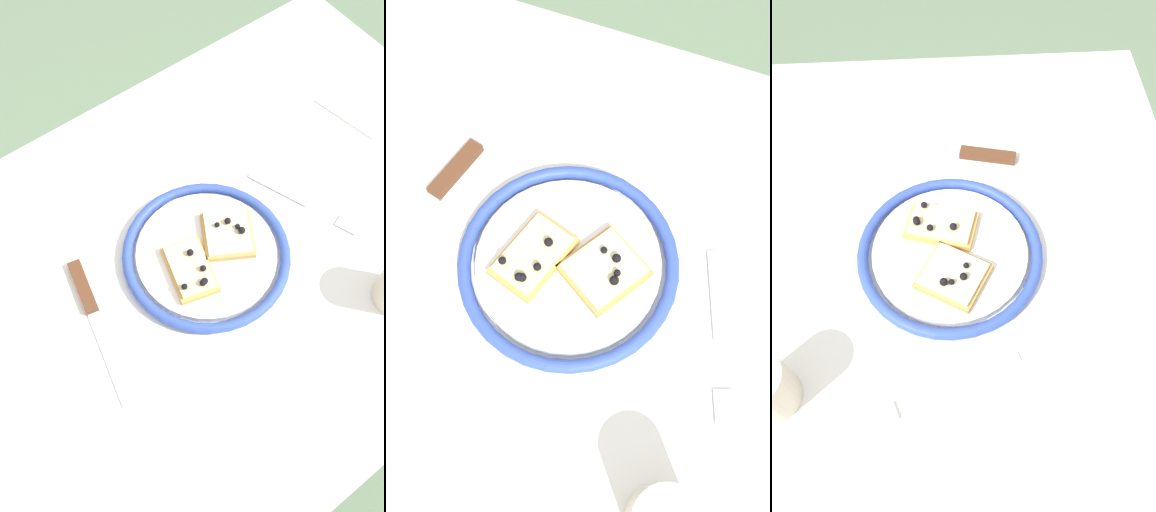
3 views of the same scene
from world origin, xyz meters
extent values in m
plane|color=slate|center=(0.00, 0.00, 0.00)|extent=(6.00, 6.00, 0.00)
cube|color=white|center=(0.00, 0.00, 0.71)|extent=(0.99, 0.75, 0.03)
cylinder|color=#4C4742|center=(0.43, -0.31, 0.35)|extent=(0.05, 0.05, 0.69)
cylinder|color=white|center=(0.06, -0.01, 0.73)|extent=(0.22, 0.22, 0.02)
torus|color=#334FB2|center=(0.06, -0.01, 0.73)|extent=(0.26, 0.26, 0.02)
cube|color=tan|center=(0.10, 0.00, 0.74)|extent=(0.09, 0.11, 0.01)
cube|color=beige|center=(0.10, 0.00, 0.75)|extent=(0.08, 0.10, 0.01)
sphere|color=black|center=(0.10, 0.03, 0.76)|extent=(0.01, 0.01, 0.01)
sphere|color=black|center=(0.09, 0.02, 0.76)|extent=(0.01, 0.01, 0.01)
sphere|color=black|center=(0.09, -0.02, 0.76)|extent=(0.01, 0.01, 0.01)
sphere|color=black|center=(0.10, 0.03, 0.76)|extent=(0.01, 0.01, 0.01)
sphere|color=black|center=(0.13, 0.02, 0.76)|extent=(0.01, 0.01, 0.01)
cube|color=tan|center=(0.02, -0.01, 0.74)|extent=(0.11, 0.11, 0.01)
cube|color=beige|center=(0.02, -0.01, 0.75)|extent=(0.10, 0.10, 0.01)
sphere|color=black|center=(0.02, -0.03, 0.76)|extent=(0.01, 0.01, 0.01)
sphere|color=black|center=(0.00, -0.01, 0.76)|extent=(0.01, 0.01, 0.01)
sphere|color=black|center=(0.01, -0.03, 0.76)|extent=(0.01, 0.01, 0.01)
sphere|color=black|center=(0.00, 0.00, 0.76)|extent=(0.01, 0.01, 0.01)
cube|color=silver|center=(0.27, 0.04, 0.72)|extent=(0.05, 0.15, 0.00)
cube|color=#59331E|center=(0.24, -0.08, 0.73)|extent=(0.04, 0.09, 0.01)
cube|color=silver|center=(-0.11, -0.04, 0.72)|extent=(0.05, 0.11, 0.00)
cube|color=silver|center=(-0.16, 0.08, 0.72)|extent=(0.03, 0.04, 0.00)
camera|label=1|loc=(0.33, 0.31, 1.52)|focal=40.41mm
camera|label=2|loc=(-0.04, 0.22, 1.36)|focal=40.32mm
camera|label=3|loc=(-0.29, -0.01, 1.32)|focal=34.00mm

